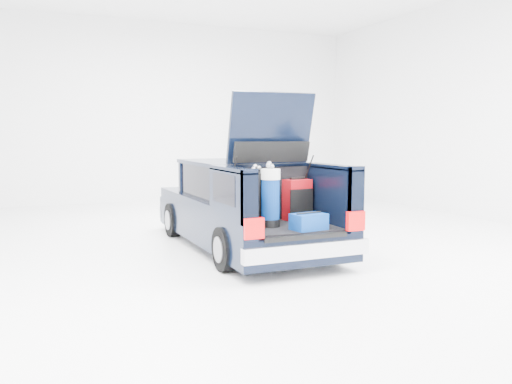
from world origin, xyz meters
name	(u,v)px	position (x,y,z in m)	size (l,w,h in m)	color
ground	(244,248)	(0.00, 0.00, 0.00)	(14.00, 14.00, 0.00)	white
car	(242,207)	(0.00, 0.11, 0.67)	(1.87, 4.65, 2.47)	black
red_suitcase	(297,200)	(0.42, -1.09, 0.90)	(0.41, 0.30, 0.64)	maroon
black_golf_bag	(256,198)	(-0.33, -1.28, 0.98)	(0.31, 0.39, 0.85)	black
blue_golf_bag	(270,197)	(-0.20, -1.47, 1.01)	(0.35, 0.35, 0.91)	black
blue_duffel	(309,222)	(0.17, -1.90, 0.71)	(0.49, 0.36, 0.24)	navy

